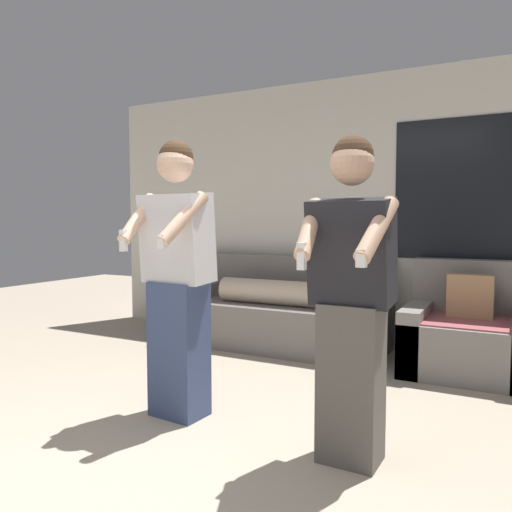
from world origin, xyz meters
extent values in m
plane|color=tan|center=(0.00, 0.00, 0.00)|extent=(14.00, 14.00, 0.00)
cube|color=beige|center=(0.00, 3.29, 1.35)|extent=(5.69, 0.06, 2.70)
cube|color=black|center=(1.05, 3.26, 1.55)|extent=(1.10, 0.01, 1.30)
cube|color=slate|center=(-0.54, 2.79, 0.22)|extent=(2.13, 0.85, 0.44)
cube|color=slate|center=(-0.54, 3.10, 0.67)|extent=(2.13, 0.22, 0.45)
cube|color=slate|center=(-1.46, 2.79, 0.29)|extent=(0.28, 0.85, 0.58)
cube|color=slate|center=(0.39, 2.79, 0.29)|extent=(0.28, 0.85, 0.58)
cylinder|color=#CCB299|center=(-0.54, 2.68, 0.56)|extent=(1.10, 0.24, 0.24)
cube|color=slate|center=(1.23, 2.72, 0.22)|extent=(1.00, 0.93, 0.44)
cube|color=slate|center=(1.23, 3.09, 0.68)|extent=(1.00, 0.20, 0.47)
cube|color=slate|center=(0.83, 2.72, 0.27)|extent=(0.18, 0.93, 0.54)
cube|color=#994C51|center=(1.23, 2.68, 0.45)|extent=(0.85, 0.74, 0.01)
cube|color=#A87F56|center=(1.23, 2.79, 0.63)|extent=(0.36, 0.14, 0.36)
cube|color=black|center=(-1.92, 2.99, 0.61)|extent=(0.44, 0.50, 0.04)
cylinder|color=black|center=(-2.10, 2.78, 0.29)|extent=(0.04, 0.04, 0.59)
cylinder|color=black|center=(-1.74, 2.78, 0.29)|extent=(0.04, 0.04, 0.59)
cylinder|color=black|center=(-2.10, 3.19, 0.29)|extent=(0.04, 0.04, 0.59)
cylinder|color=black|center=(-1.74, 3.19, 0.29)|extent=(0.04, 0.04, 0.59)
cube|color=tan|center=(-2.03, 2.97, 0.69)|extent=(0.10, 0.02, 0.17)
cube|color=tan|center=(-1.92, 2.99, 0.68)|extent=(0.13, 0.02, 0.15)
cube|color=tan|center=(-1.81, 3.01, 0.67)|extent=(0.16, 0.02, 0.13)
cube|color=#384770|center=(-0.35, 0.88, 0.43)|extent=(0.36, 0.27, 0.87)
cube|color=silver|center=(-0.35, 0.87, 1.15)|extent=(0.47, 0.29, 0.57)
sphere|color=#DBAD8E|center=(-0.35, 0.87, 1.61)|extent=(0.23, 0.23, 0.23)
sphere|color=#3D2819|center=(-0.35, 0.88, 1.65)|extent=(0.22, 0.22, 0.22)
cylinder|color=#DBAD8E|center=(-0.54, 0.74, 1.27)|extent=(0.12, 0.36, 0.33)
cube|color=white|center=(-0.53, 0.59, 1.14)|extent=(0.04, 0.04, 0.13)
cylinder|color=#DBAD8E|center=(-0.17, 0.71, 1.27)|extent=(0.17, 0.37, 0.33)
cube|color=white|center=(-0.22, 0.56, 1.14)|extent=(0.05, 0.04, 0.08)
cube|color=#56514C|center=(0.82, 0.80, 0.42)|extent=(0.31, 0.25, 0.83)
cube|color=black|center=(0.82, 0.78, 1.10)|extent=(0.42, 0.29, 0.56)
sphere|color=tan|center=(0.82, 0.77, 1.54)|extent=(0.22, 0.22, 0.22)
sphere|color=#3D2819|center=(0.82, 0.78, 1.58)|extent=(0.21, 0.21, 0.21)
cylinder|color=tan|center=(0.64, 0.63, 1.22)|extent=(0.13, 0.36, 0.32)
cube|color=white|center=(0.66, 0.48, 1.09)|extent=(0.04, 0.04, 0.13)
cylinder|color=tan|center=(0.98, 0.62, 1.22)|extent=(0.15, 0.36, 0.32)
cube|color=white|center=(0.95, 0.47, 1.09)|extent=(0.04, 0.04, 0.08)
camera|label=1|loc=(1.55, -1.69, 1.26)|focal=35.00mm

